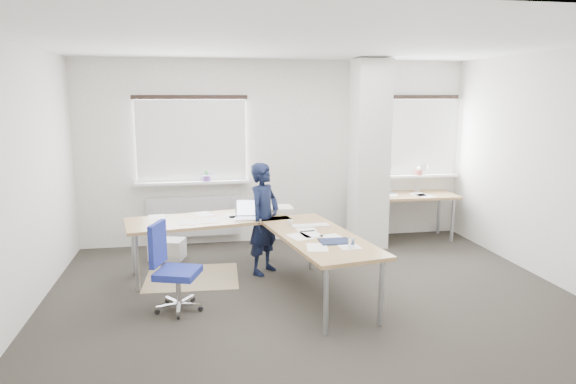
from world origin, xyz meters
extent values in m
plane|color=black|center=(0.00, 0.00, 0.00)|extent=(6.00, 6.00, 0.00)
cube|color=beige|center=(0.00, 2.50, 1.40)|extent=(6.00, 0.04, 2.80)
cube|color=beige|center=(0.00, -2.50, 1.40)|extent=(6.00, 0.04, 2.80)
cube|color=beige|center=(-3.00, 0.00, 1.40)|extent=(0.04, 5.00, 2.80)
cube|color=beige|center=(3.00, 0.00, 1.40)|extent=(0.04, 5.00, 2.80)
cube|color=white|center=(0.00, 0.00, 2.80)|extent=(6.00, 5.00, 0.04)
cube|color=beige|center=(1.30, 1.95, 1.39)|extent=(0.50, 0.50, 2.78)
cube|color=white|center=(-1.30, 2.47, 1.60)|extent=(1.60, 0.04, 1.20)
cube|color=white|center=(-1.30, 2.43, 1.60)|extent=(1.60, 0.02, 1.20)
cube|color=white|center=(-1.30, 2.40, 0.98)|extent=(1.70, 0.20, 0.04)
cube|color=white|center=(2.30, 2.47, 1.60)|extent=(1.20, 0.04, 1.20)
cube|color=white|center=(2.30, 2.43, 1.60)|extent=(1.20, 0.02, 1.20)
cube|color=white|center=(2.30, 2.40, 0.98)|extent=(1.30, 0.20, 0.04)
cube|color=silver|center=(-1.30, 2.42, 0.45)|extent=(1.40, 0.10, 0.60)
cylinder|color=#623B82|center=(-1.10, 2.38, 1.04)|extent=(0.12, 0.12, 0.08)
imported|color=#286428|center=(-1.10, 2.38, 1.08)|extent=(0.09, 0.06, 0.17)
cylinder|color=#A85340|center=(2.30, 2.38, 1.04)|extent=(0.12, 0.12, 0.08)
imported|color=#286428|center=(2.30, 2.38, 1.08)|extent=(0.09, 0.07, 0.17)
cube|color=olive|center=(-1.35, 0.96, 0.00)|extent=(1.20, 1.03, 0.01)
cube|color=white|center=(-1.69, 1.81, 0.14)|extent=(0.53, 0.44, 0.28)
cube|color=olive|center=(-1.13, 1.08, 0.71)|extent=(2.11, 1.14, 0.04)
cube|color=olive|center=(0.06, 0.07, 0.71)|extent=(1.14, 2.11, 0.04)
cylinder|color=#95969B|center=(-1.97, 0.63, 0.34)|extent=(0.05, 0.05, 0.69)
cylinder|color=#95969B|center=(-2.07, 1.22, 0.34)|extent=(0.05, 0.05, 0.69)
cylinder|color=#95969B|center=(-0.30, 1.53, 0.34)|extent=(0.05, 0.05, 0.69)
cylinder|color=#95969B|center=(-0.08, -0.87, 0.34)|extent=(0.05, 0.05, 0.69)
cylinder|color=#95969B|center=(0.51, -0.76, 0.34)|extent=(0.05, 0.05, 0.69)
cylinder|color=#95969B|center=(0.20, 1.01, 0.34)|extent=(0.05, 0.05, 0.69)
cube|color=#B7B7BC|center=(-0.62, 0.97, 0.74)|extent=(0.35, 0.27, 0.01)
cube|color=#B7B7BC|center=(-0.61, 1.09, 0.85)|extent=(0.33, 0.08, 0.22)
cube|color=silver|center=(-0.61, 1.09, 0.85)|extent=(0.29, 0.06, 0.19)
cube|color=white|center=(0.07, 0.45, 0.74)|extent=(0.44, 0.15, 0.02)
cube|color=#151F3C|center=(0.18, -0.24, 0.74)|extent=(0.32, 0.25, 0.01)
cube|color=silver|center=(-0.23, 1.28, 0.77)|extent=(0.46, 0.34, 0.07)
imported|color=white|center=(-0.16, 0.56, 0.76)|extent=(0.09, 0.09, 0.07)
cylinder|color=silver|center=(0.29, -0.47, 0.78)|extent=(0.07, 0.07, 0.10)
cube|color=olive|center=(2.08, 2.15, 0.71)|extent=(1.42, 0.75, 0.04)
cylinder|color=#95969B|center=(1.47, 1.92, 0.34)|extent=(0.05, 0.05, 0.69)
cylinder|color=#95969B|center=(2.67, 1.88, 0.34)|extent=(0.05, 0.05, 0.69)
cylinder|color=#95969B|center=(1.49, 2.42, 0.34)|extent=(0.05, 0.05, 0.69)
cylinder|color=#95969B|center=(2.69, 2.38, 0.34)|extent=(0.05, 0.05, 0.69)
cube|color=#B7B7BC|center=(1.69, 2.30, 0.74)|extent=(0.34, 0.25, 0.01)
cube|color=#B7B7BC|center=(1.69, 2.42, 0.85)|extent=(0.33, 0.06, 0.22)
cube|color=silver|center=(1.69, 2.42, 0.85)|extent=(0.29, 0.05, 0.19)
cylinder|color=silver|center=(2.29, 2.39, 0.74)|extent=(0.10, 0.10, 0.02)
cylinder|color=silver|center=(2.29, 2.39, 0.93)|extent=(0.02, 0.16, 0.38)
cylinder|color=silver|center=(2.29, 2.27, 1.15)|extent=(0.02, 0.29, 0.13)
cone|color=silver|center=(2.29, 2.13, 1.13)|extent=(0.14, 0.16, 0.17)
cube|color=navy|center=(-1.48, -0.03, 0.42)|extent=(0.53, 0.53, 0.07)
cube|color=navy|center=(-1.68, 0.03, 0.73)|extent=(0.17, 0.36, 0.46)
cylinder|color=silver|center=(-1.48, -0.03, 0.25)|extent=(0.05, 0.05, 0.31)
cylinder|color=black|center=(-1.25, -0.11, 0.03)|extent=(0.06, 0.04, 0.05)
cylinder|color=black|center=(-1.33, 0.15, 0.03)|extent=(0.05, 0.06, 0.05)
cylinder|color=black|center=(-1.61, 0.16, 0.03)|extent=(0.05, 0.06, 0.05)
cylinder|color=black|center=(-1.70, -0.10, 0.03)|extent=(0.06, 0.04, 0.05)
cylinder|color=black|center=(-1.48, -0.27, 0.03)|extent=(0.03, 0.06, 0.05)
imported|color=black|center=(-0.42, 1.00, 0.72)|extent=(0.60, 0.62, 1.43)
camera|label=1|loc=(-1.26, -5.32, 2.26)|focal=32.00mm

